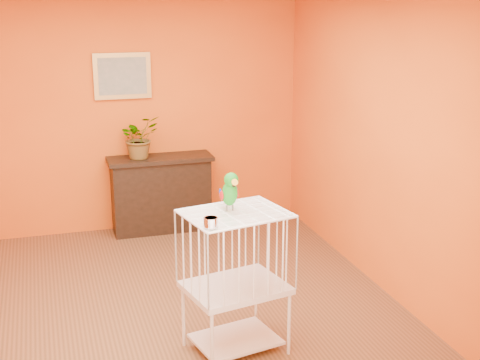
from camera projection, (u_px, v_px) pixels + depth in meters
name	position (u px, v px, depth m)	size (l,w,h in m)	color
ground	(166.00, 313.00, 5.68)	(4.50, 4.50, 0.00)	brown
room_shell	(159.00, 130.00, 5.25)	(4.50, 4.50, 4.50)	orange
console_cabinet	(161.00, 194.00, 7.54)	(1.16, 0.42, 0.86)	black
potted_plant	(139.00, 142.00, 7.31)	(0.42, 0.47, 0.37)	#26722D
framed_picture	(122.00, 76.00, 7.24)	(0.62, 0.04, 0.50)	#C09044
birdcage	(236.00, 281.00, 4.94)	(0.81, 0.68, 1.10)	silver
feed_cup	(211.00, 222.00, 4.48)	(0.10, 0.10, 0.07)	silver
parrot	(230.00, 191.00, 4.81)	(0.15, 0.26, 0.29)	#59544C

